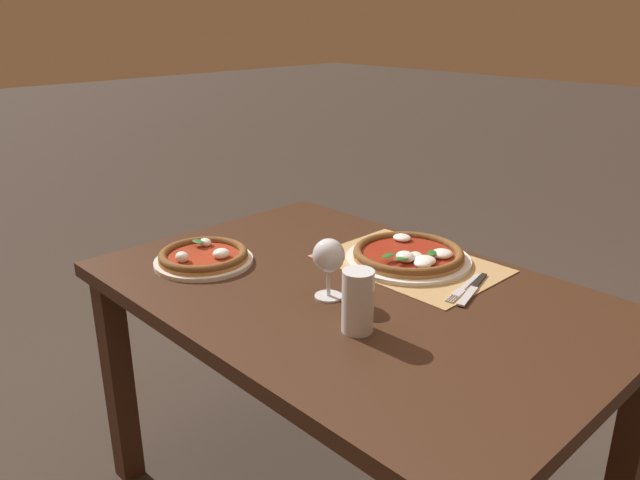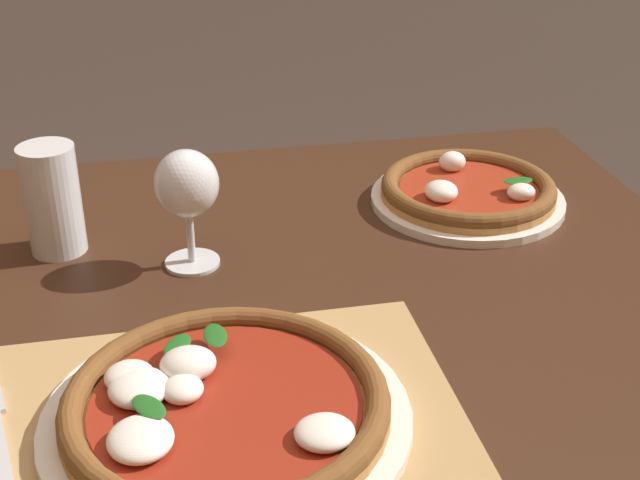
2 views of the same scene
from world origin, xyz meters
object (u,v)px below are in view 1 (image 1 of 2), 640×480
Objects in this scene: pizza_near at (409,255)px; wine_glass at (329,258)px; pint_glass at (358,302)px; knife at (473,289)px; pizza_far at (204,257)px; fork at (464,288)px.

wine_glass is at bearing 90.77° from pizza_near.
pint_glass is 0.69× the size of knife.
wine_glass is 0.19m from pint_glass.
pizza_far reaches higher than knife.
knife is at bearing -99.72° from pint_glass.
wine_glass is at bearing 51.77° from knife.
knife is (-0.23, -0.29, -0.10)m from wine_glass.
pint_glass reaches higher than pizza_near.
pizza_far is 1.33× the size of knife.
pizza_near is at bearing -89.23° from wine_glass.
pint_glass is 0.73× the size of fork.
pint_glass is 0.36m from fork.
fork is (-0.04, -0.36, -0.06)m from pint_glass.
pizza_near is 0.44m from pint_glass.
wine_glass is 0.74× the size of knife.
pint_glass is at bearing 83.23° from fork.
pizza_far is 1.40× the size of fork.
wine_glass reaches higher than pizza_far.
pizza_far is 0.43m from wine_glass.
pizza_near is at bearing -133.38° from pizza_far.
pizza_far is at bearing 2.49° from pint_glass.
knife is (-0.23, 0.03, -0.02)m from pizza_near.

